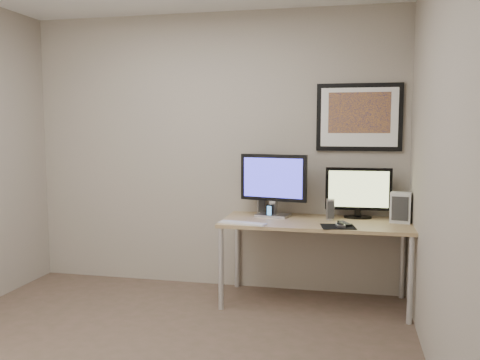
# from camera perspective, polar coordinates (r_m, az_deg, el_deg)

# --- Properties ---
(room) EXTENTS (3.60, 3.60, 3.60)m
(room) POSITION_cam_1_polar(r_m,az_deg,el_deg) (3.67, -8.23, 7.62)
(room) COLOR white
(room) RESTS_ON ground
(desk) EXTENTS (1.60, 0.70, 0.73)m
(desk) POSITION_cam_1_polar(r_m,az_deg,el_deg) (4.43, 8.45, -5.40)
(desk) COLOR olive
(desk) RESTS_ON floor
(framed_art) EXTENTS (0.75, 0.04, 0.60)m
(framed_art) POSITION_cam_1_polar(r_m,az_deg,el_deg) (4.67, 13.23, 6.89)
(framed_art) COLOR black
(framed_art) RESTS_ON room
(monitor_large) EXTENTS (0.61, 0.25, 0.56)m
(monitor_large) POSITION_cam_1_polar(r_m,az_deg,el_deg) (4.55, 3.77, -0.25)
(monitor_large) COLOR #A5A5AA
(monitor_large) RESTS_ON desk
(monitor_tv) EXTENTS (0.57, 0.14, 0.45)m
(monitor_tv) POSITION_cam_1_polar(r_m,az_deg,el_deg) (4.59, 13.14, -1.25)
(monitor_tv) COLOR black
(monitor_tv) RESTS_ON desk
(speaker_left) EXTENTS (0.10, 0.10, 0.20)m
(speaker_left) POSITION_cam_1_polar(r_m,az_deg,el_deg) (4.76, 2.37, -2.54)
(speaker_left) COLOR #A5A5AA
(speaker_left) RESTS_ON desk
(speaker_right) EXTENTS (0.08, 0.08, 0.18)m
(speaker_right) POSITION_cam_1_polar(r_m,az_deg,el_deg) (4.49, 10.10, -3.26)
(speaker_right) COLOR #A5A5AA
(speaker_right) RESTS_ON desk
(phone_dock) EXTENTS (0.07, 0.07, 0.12)m
(phone_dock) POSITION_cam_1_polar(r_m,az_deg,el_deg) (4.53, 3.32, -3.51)
(phone_dock) COLOR black
(phone_dock) RESTS_ON desk
(keyboard) EXTENTS (0.43, 0.20, 0.01)m
(keyboard) POSITION_cam_1_polar(r_m,az_deg,el_deg) (4.24, 0.30, -4.85)
(keyboard) COLOR silver
(keyboard) RESTS_ON desk
(mousepad) EXTENTS (0.30, 0.28, 0.00)m
(mousepad) POSITION_cam_1_polar(r_m,az_deg,el_deg) (4.20, 10.95, -5.16)
(mousepad) COLOR black
(mousepad) RESTS_ON desk
(mouse) EXTENTS (0.08, 0.12, 0.04)m
(mouse) POSITION_cam_1_polar(r_m,az_deg,el_deg) (4.19, 11.20, -4.89)
(mouse) COLOR black
(mouse) RESTS_ON mousepad
(remote) EXTENTS (0.12, 0.19, 0.02)m
(remote) POSITION_cam_1_polar(r_m,az_deg,el_deg) (4.29, 11.67, -4.79)
(remote) COLOR black
(remote) RESTS_ON desk
(fan_unit) EXTENTS (0.19, 0.15, 0.26)m
(fan_unit) POSITION_cam_1_polar(r_m,az_deg,el_deg) (4.49, 17.60, -2.97)
(fan_unit) COLOR silver
(fan_unit) RESTS_ON desk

